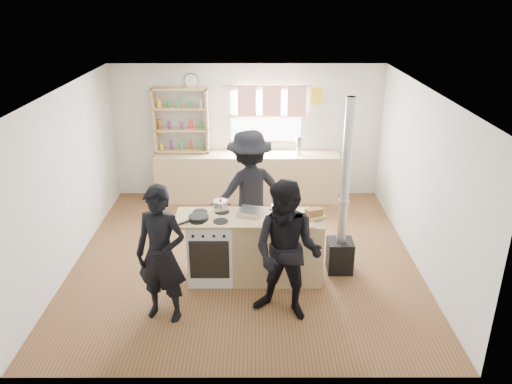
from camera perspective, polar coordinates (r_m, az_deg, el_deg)
ground at (r=7.57m, az=-1.24°, el=-7.46°), size 5.00×5.00×0.01m
back_counter at (r=9.39m, az=-1.01°, el=1.74°), size 3.40×0.55×0.90m
shelving_unit at (r=9.28m, az=-8.55°, el=8.13°), size 1.00×0.28×1.20m
thermos at (r=9.22m, az=4.90°, el=5.23°), size 0.10×0.10×0.30m
cooking_island at (r=6.86m, az=-0.15°, el=-6.34°), size 1.97×0.64×0.93m
skillet_greens at (r=6.61m, az=-6.57°, el=-2.87°), size 0.37×0.37×0.05m
roast_tray at (r=6.70m, az=-0.65°, el=-2.25°), size 0.38×0.37×0.07m
stockpot_stove at (r=6.81m, az=-4.06°, el=-1.56°), size 0.21×0.21×0.17m
stockpot_counter at (r=6.60m, az=2.84°, el=-2.24°), size 0.26×0.26×0.19m
bread_board at (r=6.66m, az=6.63°, el=-2.46°), size 0.34×0.29×0.12m
flue_heater at (r=7.03m, az=9.77°, el=-4.19°), size 0.35×0.35×2.50m
person_near_left at (r=5.99m, az=-10.78°, el=-7.06°), size 0.71×0.55×1.71m
person_near_right at (r=5.91m, az=3.58°, el=-6.86°), size 1.04×0.94×1.76m
person_far at (r=7.49m, az=-0.74°, el=0.16°), size 1.37×1.08×1.86m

